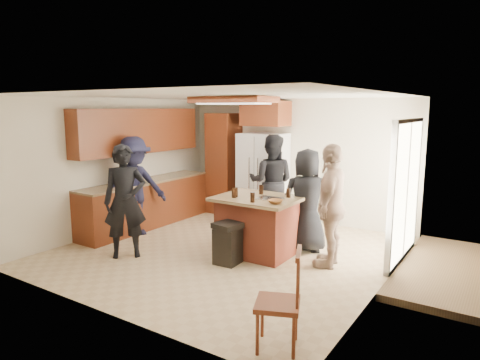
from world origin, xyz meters
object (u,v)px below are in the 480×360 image
Objects in this scene: person_behind_right at (307,201)px; person_counter at (134,187)px; person_behind_left at (271,182)px; kitchen_island at (258,225)px; person_front_left at (125,201)px; person_side_right at (331,206)px; trash_bin at (228,243)px; refrigerator at (263,177)px; spindle_chair at (280,304)px.

person_behind_right is 3.13m from person_counter.
person_behind_left is 1.42× the size of kitchen_island.
person_behind_left reaches higher than person_counter.
person_behind_left is (1.12, 2.65, 0.03)m from person_front_left.
person_side_right is 1.63m from trash_bin.
trash_bin is at bearing -71.15° from refrigerator.
person_side_right is (1.70, -1.29, -0.00)m from person_behind_left.
person_side_right is 3.60m from person_counter.
refrigerator is at bearing -137.69° from person_side_right.
kitchen_island is (2.41, 0.34, -0.43)m from person_counter.
person_front_left is at bearing -72.48° from person_side_right.
person_side_right is 1.25m from kitchen_island.
refrigerator is (-1.62, 1.40, 0.06)m from person_behind_right.
kitchen_island is at bearing -59.21° from person_counter.
person_behind_right is at bearing -40.77° from refrigerator.
person_behind_right reaches higher than spindle_chair.
person_counter is at bearing -121.34° from refrigerator.
refrigerator is 2.86× the size of trash_bin.
refrigerator reaches higher than trash_bin.
person_counter is 4.43m from spindle_chair.
trash_bin is (-0.15, -0.63, -0.16)m from kitchen_island.
refrigerator is at bearing 117.86° from kitchen_island.
person_behind_left reaches higher than person_behind_right.
person_behind_right reaches higher than trash_bin.
person_side_right is 1.01× the size of refrigerator.
spindle_chair is at bearing -54.80° from kitchen_island.
person_counter is 1.82× the size of spindle_chair.
person_front_left reaches higher than kitchen_island.
person_counter is at bearing -13.49° from person_behind_right.
person_behind_left reaches higher than trash_bin.
spindle_chair is at bearing -43.00° from trash_bin.
refrigerator is 4.93m from spindle_chair.
person_front_left is 2.88m from person_behind_left.
person_behind_right is 0.69m from person_side_right.
person_behind_right is at bearing 122.06° from person_behind_left.
person_counter is 1.42× the size of kitchen_island.
person_behind_left is at bearing -135.32° from person_side_right.
person_side_right reaches higher than trash_bin.
person_behind_right is 2.97m from spindle_chair.
person_side_right is at bearing -59.53° from person_counter.
person_behind_left is 2.14m from person_side_right.
spindle_chair is (0.42, -2.38, -0.45)m from person_side_right.
refrigerator is at bearing 32.09° from person_front_left.
person_behind_left reaches higher than person_side_right.
person_behind_right is 0.94× the size of refrigerator.
person_front_left is at bearing -117.33° from person_counter.
person_front_left reaches higher than person_behind_right.
refrigerator is 1.81× the size of spindle_chair.
trash_bin is 0.63× the size of spindle_chair.
person_front_left is 1.73m from trash_bin.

